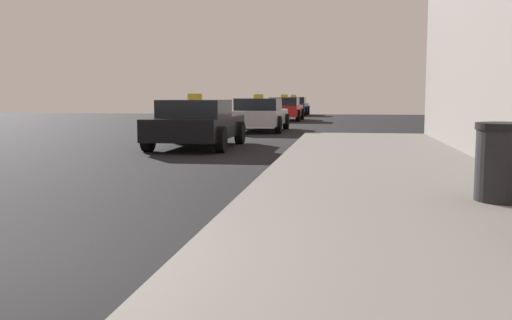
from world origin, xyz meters
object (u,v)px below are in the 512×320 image
(car_black, at_px, (197,123))
(car_blue, at_px, (294,106))
(car_silver, at_px, (259,114))
(trash_bin, at_px, (506,162))
(car_red, at_px, (285,109))

(car_black, relative_size, car_blue, 0.95)
(car_silver, bearing_deg, trash_bin, -71.58)
(car_black, bearing_deg, car_red, 88.10)
(car_silver, bearing_deg, car_black, -94.44)
(car_black, height_order, car_silver, same)
(trash_bin, height_order, car_silver, car_silver)
(car_red, bearing_deg, car_blue, 91.72)
(car_silver, height_order, car_red, same)
(car_silver, relative_size, car_blue, 1.01)
(car_silver, distance_m, car_blue, 18.75)
(trash_bin, relative_size, car_blue, 0.21)
(trash_bin, distance_m, car_red, 25.99)
(car_black, relative_size, car_red, 0.92)
(trash_bin, relative_size, car_black, 0.22)
(car_silver, xyz_separation_m, car_red, (-0.01, 9.93, -0.00))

